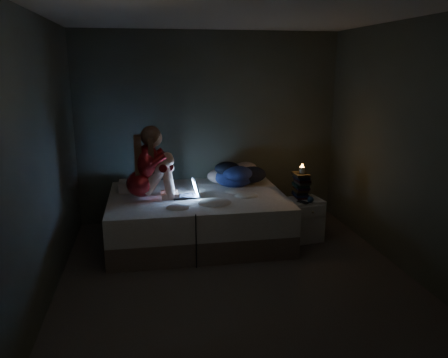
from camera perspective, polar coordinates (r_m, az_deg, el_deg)
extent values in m
cube|color=#504945|center=(4.75, 1.52, -12.52)|extent=(3.60, 3.80, 0.02)
cube|color=silver|center=(4.27, 1.77, 20.71)|extent=(3.60, 3.80, 0.02)
cube|color=#373C33|center=(6.18, -1.92, 6.54)|extent=(3.60, 0.02, 2.60)
cube|color=#373C33|center=(2.54, 10.30, -5.07)|extent=(3.60, 0.02, 2.60)
cube|color=#373C33|center=(4.34, -22.48, 2.14)|extent=(0.02, 3.80, 2.60)
cube|color=#373C33|center=(5.00, 22.44, 3.63)|extent=(0.02, 3.80, 2.60)
cube|color=silver|center=(5.80, -11.33, -0.82)|extent=(0.41, 0.29, 0.12)
cube|color=silver|center=(5.69, 10.27, -5.12)|extent=(0.45, 0.41, 0.53)
cylinder|color=beige|center=(5.57, 9.98, 0.97)|extent=(0.07, 0.07, 0.08)
cube|color=black|center=(5.47, 9.87, -2.91)|extent=(0.12, 0.16, 0.01)
sphere|color=navy|center=(5.46, 10.81, -2.62)|extent=(0.08, 0.08, 0.08)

